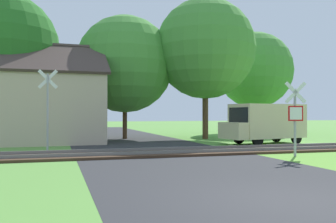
# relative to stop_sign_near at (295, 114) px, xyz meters

# --- Properties ---
(ground_plane) EXTENTS (160.00, 160.00, 0.00)m
(ground_plane) POSITION_rel_stop_sign_near_xyz_m (-4.78, -6.64, -1.67)
(ground_plane) COLOR #5B933D
(road_asphalt) EXTENTS (7.24, 80.00, 0.01)m
(road_asphalt) POSITION_rel_stop_sign_near_xyz_m (-4.78, -4.64, -1.66)
(road_asphalt) COLOR #2D2D30
(road_asphalt) RESTS_ON ground
(rail_track) EXTENTS (60.00, 2.60, 0.22)m
(rail_track) POSITION_rel_stop_sign_near_xyz_m (-4.78, 2.34, -1.61)
(rail_track) COLOR #422D1E
(rail_track) RESTS_ON ground
(stop_sign_near) EXTENTS (0.86, 0.22, 2.98)m
(stop_sign_near) POSITION_rel_stop_sign_near_xyz_m (0.00, 0.00, 0.00)
(stop_sign_near) COLOR #9E9EA5
(stop_sign_near) RESTS_ON ground
(crossing_sign_far) EXTENTS (0.87, 0.19, 3.69)m
(crossing_sign_far) POSITION_rel_stop_sign_near_xyz_m (-9.48, 4.78, 0.45)
(crossing_sign_far) COLOR #9E9EA5
(crossing_sign_far) RESTS_ON ground
(house) EXTENTS (7.58, 6.56, 5.93)m
(house) POSITION_rel_stop_sign_near_xyz_m (-10.04, 10.57, 0.48)
(house) COLOR #C6B293
(house) RESTS_ON ground
(tree_right) EXTENTS (6.81, 6.81, 9.54)m
(tree_right) POSITION_rel_stop_sign_near_xyz_m (0.61, 10.84, 4.46)
(tree_right) COLOR #513823
(tree_right) RESTS_ON ground
(tree_far) EXTENTS (6.81, 6.81, 9.07)m
(tree_far) POSITION_rel_stop_sign_near_xyz_m (8.07, 17.27, 3.99)
(tree_far) COLOR #513823
(tree_far) RESTS_ON ground
(tree_center) EXTENTS (6.59, 6.59, 8.38)m
(tree_center) POSITION_rel_stop_sign_near_xyz_m (-4.63, 12.43, 3.41)
(tree_center) COLOR #513823
(tree_center) RESTS_ON ground
(tree_left) EXTENTS (6.80, 6.80, 9.16)m
(tree_left) POSITION_rel_stop_sign_near_xyz_m (-12.28, 12.10, 4.08)
(tree_left) COLOR #513823
(tree_left) RESTS_ON ground
(mail_truck) EXTENTS (5.17, 2.79, 2.24)m
(mail_truck) POSITION_rel_stop_sign_near_xyz_m (2.23, 5.90, -0.43)
(mail_truck) COLOR beige
(mail_truck) RESTS_ON ground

